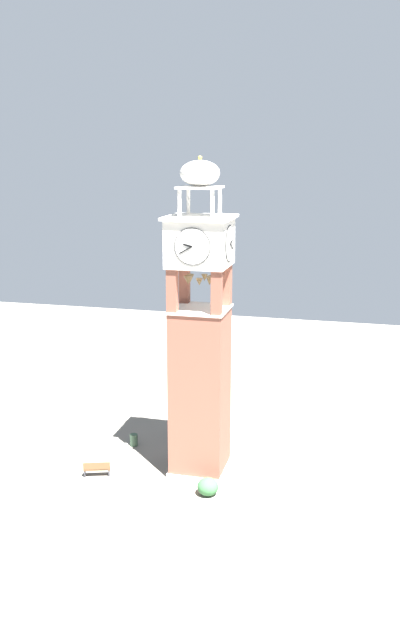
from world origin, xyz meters
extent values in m
plane|color=gray|center=(0.00, 0.00, 0.00)|extent=(80.00, 80.00, 0.00)
cube|color=brown|center=(0.00, 0.00, 5.04)|extent=(3.11, 3.11, 10.08)
cube|color=silver|center=(0.00, 0.00, 0.17)|extent=(3.31, 3.31, 0.35)
cube|color=black|center=(0.00, -1.57, 1.15)|extent=(1.10, 0.04, 2.20)
cylinder|color=silver|center=(0.00, -1.57, 2.55)|extent=(1.10, 0.04, 1.10)
cube|color=brown|center=(-1.27, -1.27, 11.37)|extent=(0.56, 0.56, 2.57)
cube|color=brown|center=(1.27, -1.27, 11.37)|extent=(0.56, 0.56, 2.57)
cube|color=brown|center=(-1.27, 1.27, 11.37)|extent=(0.56, 0.56, 2.57)
cube|color=brown|center=(1.27, 1.27, 11.37)|extent=(0.56, 0.56, 2.57)
cube|color=silver|center=(0.00, 0.00, 10.14)|extent=(3.27, 3.27, 0.12)
cone|color=brown|center=(0.69, 0.14, 11.87)|extent=(0.41, 0.41, 0.41)
cone|color=brown|center=(0.30, 0.63, 11.87)|extent=(0.43, 0.43, 0.49)
cone|color=brown|center=(-0.45, 0.53, 11.87)|extent=(0.38, 0.38, 0.36)
cone|color=brown|center=(-0.69, 0.09, 11.87)|extent=(0.39, 0.39, 0.39)
cone|color=brown|center=(-0.26, -0.65, 11.87)|extent=(0.46, 0.46, 0.47)
cone|color=brown|center=(0.34, -0.61, 11.87)|extent=(0.53, 0.53, 0.49)
cube|color=silver|center=(0.00, 0.00, 13.98)|extent=(3.35, 3.35, 2.66)
cylinder|color=white|center=(0.00, -1.69, 13.98)|extent=(2.02, 0.05, 2.02)
torus|color=black|center=(0.00, -1.69, 13.98)|extent=(2.04, 0.06, 2.04)
cube|color=black|center=(-0.25, -1.75, 14.04)|extent=(0.51, 0.03, 0.21)
cube|color=black|center=(-0.35, -1.75, 13.79)|extent=(0.74, 0.03, 0.44)
cylinder|color=white|center=(0.00, 1.69, 13.98)|extent=(2.02, 0.05, 2.02)
torus|color=black|center=(0.00, 1.69, 13.98)|extent=(2.04, 0.06, 2.04)
cube|color=black|center=(-0.25, 1.75, 14.04)|extent=(0.51, 0.03, 0.21)
cube|color=black|center=(-0.35, 1.75, 13.79)|extent=(0.74, 0.03, 0.44)
cylinder|color=white|center=(-1.69, 0.00, 13.98)|extent=(0.05, 2.02, 2.02)
torus|color=black|center=(-1.69, 0.00, 13.98)|extent=(0.06, 2.04, 2.04)
cube|color=black|center=(-1.75, -0.25, 14.04)|extent=(0.03, 0.51, 0.21)
cube|color=black|center=(-1.75, -0.35, 13.79)|extent=(0.03, 0.74, 0.44)
cylinder|color=white|center=(1.69, 0.00, 13.98)|extent=(0.05, 2.02, 2.02)
torus|color=black|center=(1.69, 0.00, 13.98)|extent=(0.06, 2.04, 2.04)
cube|color=black|center=(1.75, -0.25, 14.04)|extent=(0.03, 0.51, 0.21)
cube|color=black|center=(1.75, -0.35, 13.79)|extent=(0.03, 0.74, 0.44)
cube|color=silver|center=(0.00, 0.00, 15.39)|extent=(3.71, 3.71, 0.16)
cylinder|color=silver|center=(-0.92, -0.92, 16.22)|extent=(0.22, 0.22, 1.50)
cylinder|color=silver|center=(0.92, -0.92, 16.22)|extent=(0.22, 0.22, 1.50)
cylinder|color=silver|center=(-0.92, 0.92, 16.22)|extent=(0.22, 0.22, 1.50)
cylinder|color=silver|center=(0.92, 0.92, 16.22)|extent=(0.22, 0.22, 1.50)
cube|color=silver|center=(0.00, 0.00, 17.03)|extent=(2.28, 2.28, 0.12)
ellipsoid|color=silver|center=(0.00, 0.00, 17.79)|extent=(2.20, 2.20, 1.41)
sphere|color=#B79338|center=(0.00, 0.00, 18.61)|extent=(0.24, 0.24, 0.24)
cube|color=brown|center=(2.21, -5.83, 0.45)|extent=(0.94, 1.66, 0.06)
cube|color=brown|center=(2.39, -5.77, 0.73)|extent=(0.57, 1.53, 0.44)
cube|color=#2D2D33|center=(2.44, -6.51, 0.21)|extent=(0.40, 0.20, 0.42)
cube|color=#2D2D33|center=(1.97, -5.15, 0.21)|extent=(0.40, 0.20, 0.42)
cylinder|color=black|center=(-4.18, -2.80, 1.79)|extent=(0.12, 0.12, 3.58)
sphere|color=silver|center=(-4.18, -2.80, 3.76)|extent=(0.36, 0.36, 0.36)
cylinder|color=#38513D|center=(-2.39, -5.14, 0.40)|extent=(0.52, 0.52, 0.80)
ellipsoid|color=#336638|center=(2.81, 1.18, 0.51)|extent=(1.21, 1.21, 1.01)
camera|label=1|loc=(36.39, 9.30, 18.85)|focal=37.64mm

